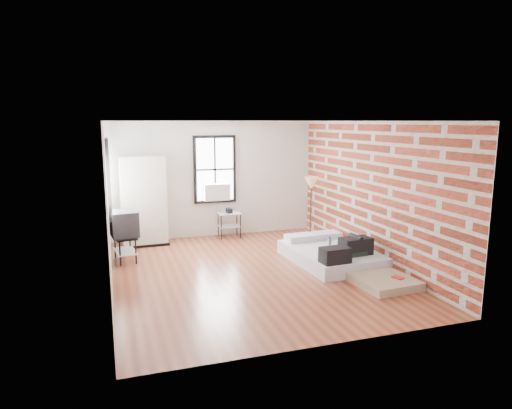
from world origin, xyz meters
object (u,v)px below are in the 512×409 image
object	(u,v)px
mattress_bare	(364,269)
side_table	(229,218)
mattress_main	(333,253)
floor_lamp	(311,187)
tv_stand	(124,225)
wardrobe	(143,201)

from	to	relation	value
mattress_bare	side_table	bearing A→B (deg)	111.00
mattress_main	side_table	xyz separation A→B (m)	(-1.46, 2.62, 0.30)
mattress_main	side_table	size ratio (longest dim) A/B	3.01
mattress_bare	floor_lamp	bearing A→B (deg)	83.56
side_table	floor_lamp	size ratio (longest dim) A/B	0.47
side_table	tv_stand	world-z (taller)	tv_stand
mattress_main	tv_stand	bearing A→B (deg)	157.53
mattress_bare	side_table	world-z (taller)	side_table
mattress_main	wardrobe	world-z (taller)	wardrobe
mattress_bare	tv_stand	distance (m)	4.77
mattress_main	floor_lamp	bearing A→B (deg)	77.08
mattress_main	tv_stand	xyz separation A→B (m)	(-3.96, 1.38, 0.56)
side_table	tv_stand	xyz separation A→B (m)	(-2.50, -1.24, 0.25)
side_table	wardrobe	bearing A→B (deg)	-178.02
mattress_main	mattress_bare	size ratio (longest dim) A/B	1.16
mattress_main	wardrobe	xyz separation A→B (m)	(-3.48, 2.55, 0.83)
mattress_bare	floor_lamp	distance (m)	2.88
mattress_main	floor_lamp	distance (m)	2.06
wardrobe	side_table	world-z (taller)	wardrobe
mattress_main	wardrobe	size ratio (longest dim) A/B	1.05
mattress_bare	mattress_main	bearing A→B (deg)	96.80
floor_lamp	tv_stand	xyz separation A→B (m)	(-4.25, -0.33, -0.55)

